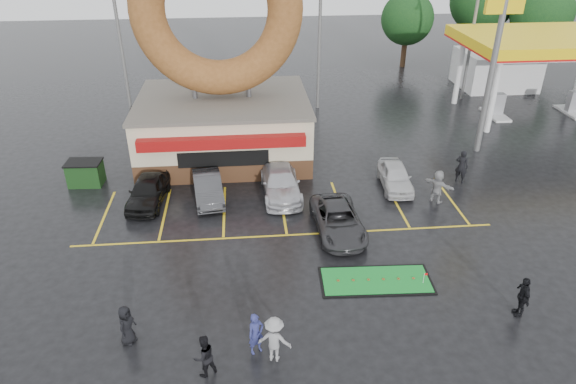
{
  "coord_description": "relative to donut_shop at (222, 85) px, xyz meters",
  "views": [
    {
      "loc": [
        -1.83,
        -16.81,
        13.54
      ],
      "look_at": [
        0.07,
        3.65,
        2.2
      ],
      "focal_mm": 32.0,
      "sensor_mm": 36.0,
      "label": 1
    }
  ],
  "objects": [
    {
      "name": "ground",
      "position": [
        3.0,
        -12.97,
        -4.46
      ],
      "size": [
        120.0,
        120.0,
        0.0
      ],
      "primitive_type": "plane",
      "color": "black",
      "rests_on": "ground"
    },
    {
      "name": "donut_shop",
      "position": [
        0.0,
        0.0,
        0.0
      ],
      "size": [
        10.2,
        8.7,
        13.5
      ],
      "color": "#472B19",
      "rests_on": "ground"
    },
    {
      "name": "gas_station",
      "position": [
        23.0,
        7.97,
        -0.77
      ],
      "size": [
        12.3,
        13.65,
        5.9
      ],
      "color": "silver",
      "rests_on": "ground"
    },
    {
      "name": "shell_sign",
      "position": [
        16.0,
        -0.97,
        2.91
      ],
      "size": [
        2.2,
        0.36,
        10.6
      ],
      "color": "slate",
      "rests_on": "ground"
    },
    {
      "name": "streetlight_left",
      "position": [
        -7.0,
        6.95,
        0.32
      ],
      "size": [
        0.4,
        2.21,
        9.0
      ],
      "color": "slate",
      "rests_on": "ground"
    },
    {
      "name": "streetlight_mid",
      "position": [
        7.0,
        7.95,
        0.32
      ],
      "size": [
        0.4,
        2.21,
        9.0
      ],
      "color": "slate",
      "rests_on": "ground"
    },
    {
      "name": "streetlight_right",
      "position": [
        19.0,
        8.95,
        0.32
      ],
      "size": [
        0.4,
        2.21,
        9.0
      ],
      "color": "slate",
      "rests_on": "ground"
    },
    {
      "name": "tree_far_a",
      "position": [
        29.0,
        17.03,
        0.72
      ],
      "size": [
        5.6,
        5.6,
        8.0
      ],
      "color": "#332114",
      "rests_on": "ground"
    },
    {
      "name": "tree_far_c",
      "position": [
        25.0,
        21.03,
        1.37
      ],
      "size": [
        6.3,
        6.3,
        9.0
      ],
      "color": "#332114",
      "rests_on": "ground"
    },
    {
      "name": "tree_far_d",
      "position": [
        17.0,
        19.03,
        0.07
      ],
      "size": [
        4.9,
        4.9,
        7.0
      ],
      "color": "#332114",
      "rests_on": "ground"
    },
    {
      "name": "car_black",
      "position": [
        -3.92,
        -5.79,
        -3.75
      ],
      "size": [
        2.12,
        4.34,
        1.42
      ],
      "primitive_type": "imported",
      "rotation": [
        0.0,
        0.0,
        -0.11
      ],
      "color": "black",
      "rests_on": "ground"
    },
    {
      "name": "car_dgrey",
      "position": [
        -0.85,
        -5.63,
        -3.79
      ],
      "size": [
        1.95,
        4.23,
        1.34
      ],
      "primitive_type": "imported",
      "rotation": [
        0.0,
        0.0,
        0.13
      ],
      "color": "#323235",
      "rests_on": "ground"
    },
    {
      "name": "car_silver",
      "position": [
        3.03,
        -5.51,
        -3.76
      ],
      "size": [
        2.12,
        4.9,
        1.4
      ],
      "primitive_type": "imported",
      "rotation": [
        0.0,
        0.0,
        0.03
      ],
      "color": "#B7B7BC",
      "rests_on": "ground"
    },
    {
      "name": "car_grey",
      "position": [
        5.44,
        -9.47,
        -3.83
      ],
      "size": [
        2.29,
        4.68,
        1.28
      ],
      "primitive_type": "imported",
      "rotation": [
        0.0,
        0.0,
        0.04
      ],
      "color": "#323234",
      "rests_on": "ground"
    },
    {
      "name": "car_white",
      "position": [
        9.39,
        -5.3,
        -3.81
      ],
      "size": [
        1.82,
        3.96,
        1.31
      ],
      "primitive_type": "imported",
      "rotation": [
        0.0,
        0.0,
        -0.07
      ],
      "color": "silver",
      "rests_on": "ground"
    },
    {
      "name": "person_blue",
      "position": [
        1.28,
        -16.72,
        -3.65
      ],
      "size": [
        0.71,
        0.63,
        1.63
      ],
      "primitive_type": "imported",
      "rotation": [
        0.0,
        0.0,
        0.5
      ],
      "color": "navy",
      "rests_on": "ground"
    },
    {
      "name": "person_blackjkt",
      "position": [
        -0.44,
        -17.54,
        -3.67
      ],
      "size": [
        0.97,
        0.92,
        1.59
      ],
      "primitive_type": "imported",
      "rotation": [
        0.0,
        0.0,
        3.7
      ],
      "color": "black",
      "rests_on": "ground"
    },
    {
      "name": "person_hoodie",
      "position": [
        1.89,
        -17.12,
        -3.58
      ],
      "size": [
        1.29,
        0.96,
        1.77
      ],
      "primitive_type": "imported",
      "rotation": [
        0.0,
        0.0,
        2.85
      ],
      "color": "gray",
      "rests_on": "ground"
    },
    {
      "name": "person_bystander",
      "position": [
        -3.22,
        -15.84,
        -3.68
      ],
      "size": [
        0.75,
        0.9,
        1.56
      ],
      "primitive_type": "imported",
      "rotation": [
        0.0,
        0.0,
        1.17
      ],
      "color": "black",
      "rests_on": "ground"
    },
    {
      "name": "person_cameraman",
      "position": [
        11.3,
        -15.75,
        -3.61
      ],
      "size": [
        0.54,
        1.04,
        1.7
      ],
      "primitive_type": "imported",
      "rotation": [
        0.0,
        0.0,
        -1.7
      ],
      "color": "black",
      "rests_on": "ground"
    },
    {
      "name": "person_walker_near",
      "position": [
        11.11,
        -7.1,
        -3.56
      ],
      "size": [
        1.48,
        1.62,
        1.8
      ],
      "primitive_type": "imported",
      "rotation": [
        0.0,
        0.0,
        2.27
      ],
      "color": "gray",
      "rests_on": "ground"
    },
    {
      "name": "person_walker_far",
      "position": [
        13.23,
        -5.03,
        -3.49
      ],
      "size": [
        0.84,
        0.82,
        1.94
      ],
      "primitive_type": "imported",
      "rotation": [
        0.0,
        0.0,
        2.41
      ],
      "color": "black",
      "rests_on": "ground"
    },
    {
      "name": "dumpster",
      "position": [
        -7.7,
        -3.37,
        -3.81
      ],
      "size": [
        1.86,
        1.3,
        1.3
      ],
      "primitive_type": "cube",
      "rotation": [
        0.0,
        0.0,
        -0.06
      ],
      "color": "#1A3F18",
      "rests_on": "ground"
    },
    {
      "name": "putting_green",
      "position": [
        6.37,
        -13.33,
        -4.43
      ],
      "size": [
        4.71,
        2.2,
        0.58
      ],
      "color": "black",
      "rests_on": "ground"
    }
  ]
}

